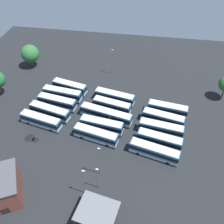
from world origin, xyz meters
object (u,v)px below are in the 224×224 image
bus_row0_slot2 (161,129)px  bus_row0_slot3 (159,140)px  bus_row0_slot1 (163,118)px  maintenance_shelter (97,211)px  lamp_post_near_entrance (85,182)px  lamp_post_far_corner (98,178)px  bus_row2_slot1 (62,94)px  depot_building (2,188)px  bus_row1_slot4 (96,135)px  lamp_post_by_building (99,161)px  bus_row1_slot1 (112,106)px  bus_row1_slot0 (115,97)px  bus_row0_slot4 (154,151)px  bus_row2_slot3 (50,112)px  lamp_post_mid_lot (112,61)px  bus_row0_slot0 (167,109)px  bus_row2_slot0 (70,87)px  bus_row2_slot2 (57,102)px  tree_south_edge (30,54)px  bus_row1_slot3 (102,125)px  bus_row1_slot2 (106,115)px  bus_row2_slot4 (41,121)px

bus_row0_slot2 → bus_row0_slot3: size_ratio=1.03×
bus_row0_slot1 → maintenance_shelter: maintenance_shelter is taller
lamp_post_near_entrance → lamp_post_far_corner: size_ratio=1.20×
bus_row2_slot1 → depot_building: depot_building is taller
bus_row1_slot4 → lamp_post_by_building: 11.29m
bus_row0_slot1 → bus_row1_slot1: 15.71m
bus_row1_slot1 → depot_building: bearing=59.2°
bus_row1_slot0 → bus_row0_slot4: bearing=123.8°
depot_building → maintenance_shelter: size_ratio=1.27×
bus_row2_slot1 → bus_row2_slot3: size_ratio=1.01×
lamp_post_by_building → lamp_post_far_corner: (-0.29, 3.71, -1.14)m
bus_row2_slot1 → maintenance_shelter: maintenance_shelter is taller
depot_building → lamp_post_mid_lot: 53.94m
bus_row0_slot0 → lamp_post_by_building: (15.84, 23.77, 3.38)m
bus_row2_slot3 → lamp_post_far_corner: size_ratio=1.71×
bus_row2_slot0 → lamp_post_far_corner: size_ratio=1.60×
bus_row2_slot2 → tree_south_edge: 26.88m
bus_row1_slot3 → bus_row2_slot1: 18.99m
bus_row1_slot3 → bus_row2_slot0: 20.65m
bus_row1_slot3 → lamp_post_near_entrance: (-0.20, 19.73, 3.01)m
bus_row0_slot3 → lamp_post_by_building: bearing=39.5°
bus_row1_slot1 → lamp_post_mid_lot: lamp_post_mid_lot is taller
bus_row0_slot0 → bus_row2_slot2: (33.58, 2.16, 0.00)m
bus_row0_slot1 → bus_row1_slot3: size_ratio=0.99×
bus_row1_slot0 → bus_row1_slot2: bearing=81.7°
bus_row2_slot2 → bus_row2_slot0: bearing=-101.8°
bus_row0_slot3 → bus_row0_slot4: 4.19m
tree_south_edge → bus_row0_slot1: bearing=155.1°
bus_row2_slot1 → lamp_post_by_building: 31.26m
bus_row0_slot3 → bus_row0_slot0: bearing=-99.7°
bus_row2_slot2 → bus_row2_slot4: bearing=76.8°
bus_row1_slot3 → bus_row1_slot4: same height
maintenance_shelter → tree_south_edge: 64.29m
bus_row2_slot2 → maintenance_shelter: bearing=120.8°
lamp_post_by_building → bus_row2_slot0: bearing=-61.5°
bus_row1_slot2 → bus_row0_slot1: bearing=-176.4°
tree_south_edge → bus_row2_slot1: bearing=135.8°
lamp_post_mid_lot → bus_row1_slot0: bearing=101.4°
bus_row1_slot3 → bus_row0_slot3: bearing=169.7°
bus_row2_slot3 → bus_row0_slot2: bearing=177.0°
bus_row0_slot2 → bus_row1_slot0: same height
bus_row2_slot3 → maintenance_shelter: 34.53m
bus_row2_slot4 → lamp_post_near_entrance: (-17.60, 18.70, 3.01)m
bus_row1_slot1 → bus_row1_slot4: size_ratio=0.95×
lamp_post_mid_lot → depot_building: bearing=72.9°
lamp_post_by_building → lamp_post_far_corner: 3.89m
bus_row1_slot1 → bus_row2_slot4: 21.16m
lamp_post_by_building → bus_row0_slot3: bearing=-140.5°
bus_row1_slot0 → bus_row1_slot1: size_ratio=1.09×
bus_row2_slot1 → lamp_post_far_corner: lamp_post_far_corner is taller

